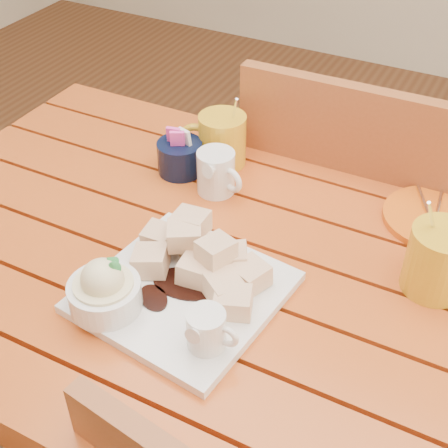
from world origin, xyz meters
The scene contains 8 objects.
table centered at (0.00, 0.00, 0.64)m, with size 1.20×0.79×0.75m.
dessert_plate centered at (-0.02, -0.11, 0.78)m, with size 0.30×0.30×0.11m.
coffee_mug_left centered at (-0.13, 0.25, 0.80)m, with size 0.13×0.09×0.15m.
coffee_mug_right centered at (0.33, 0.09, 0.81)m, with size 0.14×0.10×0.16m.
cream_pitcher centered at (-0.09, 0.16, 0.79)m, with size 0.10×0.09×0.08m.
sugar_caddy centered at (-0.18, 0.19, 0.78)m, with size 0.09×0.09×0.09m.
orange_saucer centered at (0.29, 0.26, 0.76)m, with size 0.18×0.18×0.02m.
chair_far centered at (0.09, 0.46, 0.52)m, with size 0.44×0.44×0.93m.
Camera 1 is at (0.36, -0.66, 1.43)m, focal length 50.00 mm.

